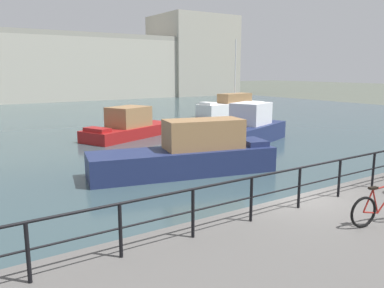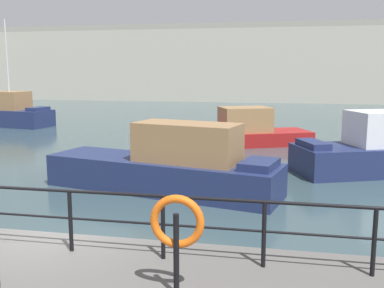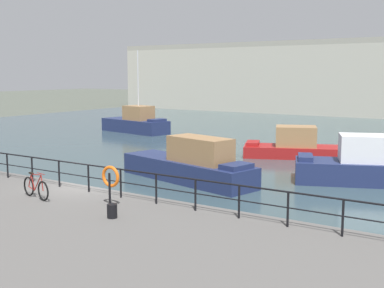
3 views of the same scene
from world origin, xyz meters
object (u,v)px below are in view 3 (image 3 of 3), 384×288
object	(u,v)px
moored_harbor_tender	(358,166)
mooring_bollard	(112,211)
moored_green_narrowboat	(136,123)
moored_small_launch	(191,165)
parked_bicycle	(36,188)
life_ring_stand	(110,178)
moored_blue_motorboat	(296,146)

from	to	relation	value
moored_harbor_tender	mooring_bollard	bearing A→B (deg)	52.36
moored_green_narrowboat	moored_small_launch	bearing A→B (deg)	-33.15
parked_bicycle	moored_small_launch	bearing A→B (deg)	96.92
moored_small_launch	moored_green_narrowboat	distance (m)	22.01
moored_small_launch	moored_harbor_tender	size ratio (longest dim) A/B	1.27
moored_small_launch	parked_bicycle	bearing A→B (deg)	-81.28
moored_harbor_tender	parked_bicycle	size ratio (longest dim) A/B	3.72
parked_bicycle	life_ring_stand	size ratio (longest dim) A/B	1.25
moored_green_narrowboat	moored_blue_motorboat	distance (m)	18.43
mooring_bollard	moored_harbor_tender	bearing A→B (deg)	73.90
mooring_bollard	parked_bicycle	bearing A→B (deg)	174.83
moored_small_launch	mooring_bollard	size ratio (longest dim) A/B	18.78
moored_harbor_tender	moored_small_launch	bearing A→B (deg)	9.03
moored_small_launch	moored_harbor_tender	distance (m)	8.36
moored_green_narrowboat	parked_bicycle	bearing A→B (deg)	-47.59
moored_small_launch	parked_bicycle	size ratio (longest dim) A/B	4.73
life_ring_stand	moored_harbor_tender	bearing A→B (deg)	68.61
life_ring_stand	mooring_bollard	bearing A→B (deg)	-46.49
life_ring_stand	parked_bicycle	bearing A→B (deg)	-166.91
moored_harbor_tender	mooring_bollard	world-z (taller)	moored_harbor_tender
moored_blue_motorboat	parked_bicycle	size ratio (longest dim) A/B	4.15
moored_harbor_tender	life_ring_stand	distance (m)	13.66
parked_bicycle	mooring_bollard	world-z (taller)	parked_bicycle
moored_harbor_tender	moored_blue_motorboat	size ratio (longest dim) A/B	0.90
moored_small_launch	moored_green_narrowboat	world-z (taller)	moored_green_narrowboat
moored_small_launch	mooring_bollard	xyz separation A→B (m)	(3.24, -9.49, 0.33)
parked_bicycle	mooring_bollard	distance (m)	4.01
moored_small_launch	life_ring_stand	xyz separation A→B (m)	(2.23, -8.43, 1.08)
life_ring_stand	moored_small_launch	bearing A→B (deg)	104.83
parked_bicycle	life_ring_stand	distance (m)	3.12
moored_blue_motorboat	parked_bicycle	bearing A→B (deg)	59.89
moored_small_launch	mooring_bollard	distance (m)	10.03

